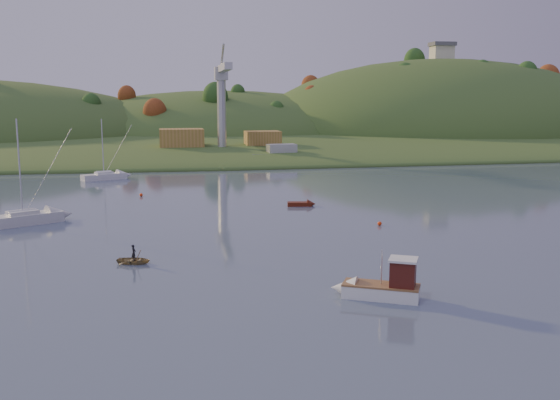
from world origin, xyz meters
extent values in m
plane|color=#363F58|center=(0.00, 0.00, 0.00)|extent=(500.00, 500.00, 0.00)
cube|color=#2F4F1F|center=(0.00, 230.00, 0.00)|extent=(620.00, 220.00, 1.50)
ellipsoid|color=#2F4F1F|center=(0.00, 165.00, 0.00)|extent=(640.00, 150.00, 7.00)
ellipsoid|color=#2F4F1F|center=(10.00, 210.00, 0.00)|extent=(140.00, 120.00, 36.00)
ellipsoid|color=#2F4F1F|center=(95.00, 195.00, 0.00)|extent=(150.00, 130.00, 60.00)
cube|color=beige|center=(95.00, 195.00, 32.50)|extent=(8.00, 6.00, 5.00)
cube|color=#595960|center=(95.00, 195.00, 35.70)|extent=(9.00, 7.00, 1.50)
cube|color=slate|center=(5.00, 122.00, 1.20)|extent=(42.00, 16.00, 2.40)
cube|color=olive|center=(-8.00, 123.00, 4.80)|extent=(11.00, 8.00, 4.80)
cube|color=olive|center=(13.00, 124.00, 4.40)|extent=(9.00, 7.00, 4.00)
cylinder|color=#B7B7BC|center=(2.00, 120.00, 11.40)|extent=(2.20, 2.20, 18.00)
cube|color=#B7B7BC|center=(2.00, 120.00, 20.90)|extent=(3.20, 3.20, 3.20)
cube|color=#B7B7BC|center=(2.00, 111.00, 21.90)|extent=(1.80, 18.00, 1.60)
cube|color=#B7B7BC|center=(2.00, 125.00, 21.90)|extent=(1.80, 10.00, 1.60)
cube|color=silver|center=(3.02, 5.00, 0.51)|extent=(5.92, 4.37, 1.01)
cone|color=silver|center=(0.53, 6.29, 0.51)|extent=(2.67, 2.70, 2.02)
cube|color=brown|center=(3.02, 5.00, 1.03)|extent=(5.94, 4.41, 0.13)
cube|color=#461610|center=(4.42, 4.28, 2.02)|extent=(2.37, 2.32, 2.02)
cube|color=silver|center=(4.42, 4.28, 3.09)|extent=(2.67, 2.62, 0.17)
cylinder|color=silver|center=(3.02, 5.00, 2.36)|extent=(0.10, 0.10, 2.70)
cube|color=silver|center=(-29.15, 39.13, 0.62)|extent=(9.09, 6.85, 1.23)
cube|color=silver|center=(-29.15, 39.13, 1.28)|extent=(3.92, 3.44, 0.78)
cylinder|color=silver|center=(-29.15, 39.13, 6.83)|extent=(0.18, 0.18, 11.20)
cylinder|color=silver|center=(-29.15, 39.13, 1.53)|extent=(3.15, 1.92, 0.12)
cylinder|color=silver|center=(-29.15, 39.13, 1.63)|extent=(2.89, 1.90, 0.36)
cube|color=silver|center=(-23.49, 80.17, 0.55)|extent=(8.24, 5.67, 1.10)
cube|color=silver|center=(-23.49, 80.17, 1.15)|extent=(3.48, 2.93, 0.70)
cylinder|color=silver|center=(-23.49, 80.17, 6.10)|extent=(0.18, 0.18, 10.00)
cylinder|color=silver|center=(-23.49, 80.17, 1.40)|extent=(2.93, 1.51, 0.12)
cylinder|color=silver|center=(-23.49, 80.17, 1.50)|extent=(2.67, 1.55, 0.36)
imported|color=#998454|center=(-15.48, 18.53, 0.31)|extent=(3.52, 2.94, 0.63)
imported|color=black|center=(-15.48, 18.53, 0.75)|extent=(0.50, 0.63, 1.50)
cube|color=#51190B|center=(5.76, 45.79, 0.28)|extent=(3.49, 1.85, 0.55)
cone|color=#51190B|center=(7.39, 45.52, 0.28)|extent=(1.36, 1.50, 1.32)
cube|color=slate|center=(15.00, 108.00, 1.02)|extent=(16.47, 7.57, 2.04)
cube|color=#B7B7BC|center=(15.00, 108.00, 2.73)|extent=(7.18, 4.21, 2.73)
sphere|color=red|center=(12.06, 30.70, 0.25)|extent=(0.50, 0.50, 0.50)
sphere|color=red|center=(-16.14, 58.52, 0.25)|extent=(0.50, 0.50, 0.50)
camera|label=1|loc=(-12.55, -37.47, 14.66)|focal=40.00mm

